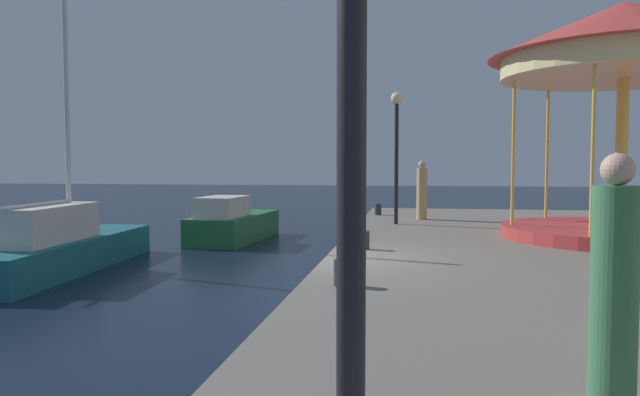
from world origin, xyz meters
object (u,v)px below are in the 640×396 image
object	(u,v)px
sailboat_teal	(59,246)
person_near_carousel	(422,192)
motorboat_green	(232,224)
bollard_south	(342,273)
bollard_north	(364,240)
person_far_corner	(614,290)
bollard_center	(378,209)
carousel	(624,62)
lamp_post_mid_promenade	(397,133)

from	to	relation	value
sailboat_teal	person_near_carousel	distance (m)	11.08
motorboat_green	bollard_south	xyz separation A→B (m)	(5.07, -10.61, 0.40)
bollard_north	person_far_corner	world-z (taller)	person_far_corner
person_near_carousel	person_far_corner	xyz separation A→B (m)	(1.25, -15.16, -0.01)
bollard_center	bollard_north	xyz separation A→B (m)	(0.23, -8.60, 0.00)
bollard_south	sailboat_teal	bearing A→B (deg)	149.81
carousel	lamp_post_mid_promenade	bearing A→B (deg)	153.77
carousel	bollard_south	distance (m)	9.83
bollard_center	carousel	bearing A→B (deg)	-43.11
lamp_post_mid_promenade	bollard_south	size ratio (longest dim) A/B	9.97
bollard_center	bollard_north	distance (m)	8.61
bollard_north	bollard_south	world-z (taller)	same
motorboat_green	sailboat_teal	bearing A→B (deg)	-111.14
sailboat_teal	carousel	xyz separation A→B (m)	(13.51, 2.25, 4.45)
motorboat_green	lamp_post_mid_promenade	distance (m)	6.45
carousel	person_far_corner	bearing A→B (deg)	-107.89
motorboat_green	person_near_carousel	distance (m)	6.48
bollard_north	bollard_south	bearing A→B (deg)	-90.05
carousel	bollard_north	world-z (taller)	carousel
sailboat_teal	person_near_carousel	size ratio (longest dim) A/B	3.76
motorboat_green	person_near_carousel	size ratio (longest dim) A/B	2.43
sailboat_teal	carousel	bearing A→B (deg)	9.46
bollard_north	bollard_south	distance (m)	3.85
carousel	person_near_carousel	world-z (taller)	carousel
motorboat_green	bollard_north	distance (m)	8.46
bollard_center	bollard_south	size ratio (longest dim) A/B	1.00
bollard_south	person_far_corner	xyz separation A→B (m)	(2.55, -4.14, 0.70)
motorboat_green	bollard_center	distance (m)	5.20
person_far_corner	bollard_north	bearing A→B (deg)	107.66
motorboat_green	bollard_south	distance (m)	11.77
person_far_corner	sailboat_teal	bearing A→B (deg)	139.76
person_near_carousel	bollard_north	bearing A→B (deg)	-100.23
lamp_post_mid_promenade	person_far_corner	distance (m)	13.74
lamp_post_mid_promenade	bollard_north	size ratio (longest dim) A/B	9.97
bollard_south	carousel	bearing A→B (deg)	47.69
bollard_center	person_near_carousel	distance (m)	2.21
motorboat_green	carousel	bearing A→B (deg)	-19.86
bollard_south	bollard_center	bearing A→B (deg)	91.05
sailboat_teal	motorboat_green	distance (m)	6.71
motorboat_green	bollard_south	world-z (taller)	motorboat_green
bollard_center	person_near_carousel	world-z (taller)	person_near_carousel
sailboat_teal	bollard_south	world-z (taller)	sailboat_teal
sailboat_teal	bollard_center	bearing A→B (deg)	48.10
sailboat_teal	motorboat_green	size ratio (longest dim) A/B	1.55
bollard_center	person_far_corner	size ratio (longest dim) A/B	0.21
sailboat_teal	bollard_north	size ratio (longest dim) A/B	18.16
lamp_post_mid_promenade	bollard_north	distance (m)	6.06
sailboat_teal	bollard_north	distance (m)	7.52
sailboat_teal	lamp_post_mid_promenade	size ratio (longest dim) A/B	1.82
lamp_post_mid_promenade	bollard_south	world-z (taller)	lamp_post_mid_promenade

